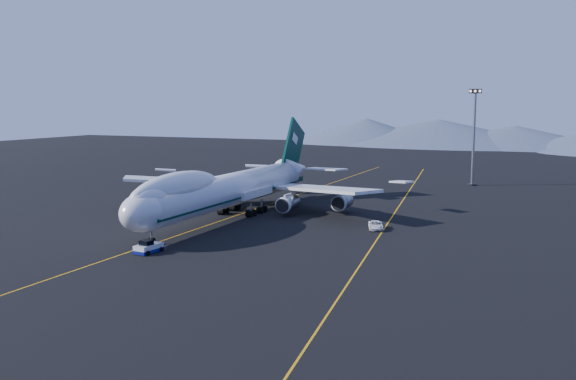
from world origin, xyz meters
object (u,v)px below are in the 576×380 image
at_px(service_van, 376,225).
at_px(floodlight_mast, 474,137).
at_px(pushback_tug, 149,248).
at_px(boeing_747, 230,189).

relative_size(service_van, floodlight_mast, 0.21).
distance_m(pushback_tug, service_van, 41.40).
bearing_deg(boeing_747, service_van, -0.17).
bearing_deg(pushback_tug, service_van, 54.96).
bearing_deg(boeing_747, pushback_tug, -84.56).
bearing_deg(boeing_747, floodlight_mast, 62.31).
xyz_separation_m(service_van, floodlight_mast, (7.34, 71.25, 12.66)).
height_order(boeing_747, pushback_tug, boeing_747).
height_order(pushback_tug, service_van, pushback_tug).
xyz_separation_m(pushback_tug, service_van, (27.00, 31.39, 0.12)).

